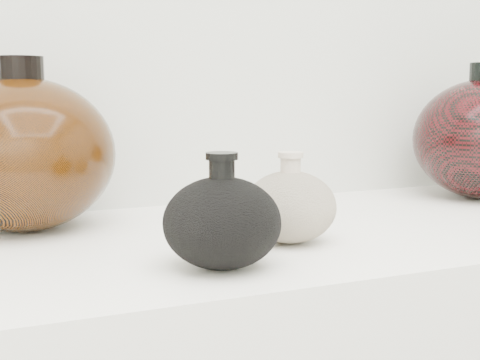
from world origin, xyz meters
name	(u,v)px	position (x,y,z in m)	size (l,w,h in m)	color
black_gourd_vase	(222,222)	(-0.10, 0.80, 0.95)	(0.15, 0.15, 0.13)	black
cream_gourd_vase	(290,206)	(0.03, 0.88, 0.95)	(0.16, 0.16, 0.12)	#C8B09E
left_round_pot	(24,154)	(-0.27, 1.09, 1.01)	(0.28, 0.28, 0.24)	black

